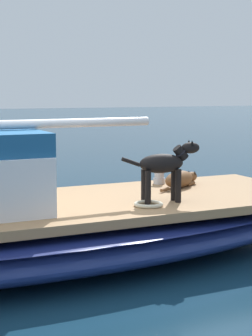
{
  "coord_description": "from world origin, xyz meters",
  "views": [
    {
      "loc": [
        -5.81,
        1.96,
        1.9
      ],
      "look_at": [
        0.0,
        -1.0,
        1.01
      ],
      "focal_mm": 59.23,
      "sensor_mm": 36.0,
      "label": 1
    }
  ],
  "objects_px": {
    "deck_winch": "(159,177)",
    "coiled_rope": "(148,204)",
    "sailboat_main": "(47,233)",
    "dog_black": "(165,165)",
    "dog_brown": "(180,179)"
  },
  "relations": [
    {
      "from": "sailboat_main",
      "to": "coiled_rope",
      "type": "relative_size",
      "value": 22.58
    },
    {
      "from": "deck_winch",
      "to": "coiled_rope",
      "type": "relative_size",
      "value": 0.65
    },
    {
      "from": "deck_winch",
      "to": "sailboat_main",
      "type": "bearing_deg",
      "value": 109.62
    },
    {
      "from": "deck_winch",
      "to": "coiled_rope",
      "type": "distance_m",
      "value": 1.53
    },
    {
      "from": "dog_black",
      "to": "coiled_rope",
      "type": "xyz_separation_m",
      "value": [
        -0.12,
        0.28,
        -0.4
      ]
    },
    {
      "from": "coiled_rope",
      "to": "deck_winch",
      "type": "bearing_deg",
      "value": -34.76
    },
    {
      "from": "sailboat_main",
      "to": "dog_brown",
      "type": "bearing_deg",
      "value": -81.41
    },
    {
      "from": "dog_brown",
      "to": "dog_black",
      "type": "height_order",
      "value": "dog_black"
    },
    {
      "from": "dog_black",
      "to": "sailboat_main",
      "type": "bearing_deg",
      "value": 69.23
    },
    {
      "from": "dog_black",
      "to": "deck_winch",
      "type": "bearing_deg",
      "value": -27.46
    },
    {
      "from": "dog_black",
      "to": "coiled_rope",
      "type": "relative_size",
      "value": 2.89
    },
    {
      "from": "sailboat_main",
      "to": "coiled_rope",
      "type": "height_order",
      "value": "coiled_rope"
    },
    {
      "from": "dog_black",
      "to": "coiled_rope",
      "type": "height_order",
      "value": "dog_black"
    },
    {
      "from": "dog_black",
      "to": "coiled_rope",
      "type": "bearing_deg",
      "value": 113.15
    },
    {
      "from": "deck_winch",
      "to": "dog_black",
      "type": "bearing_deg",
      "value": 152.54
    }
  ]
}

